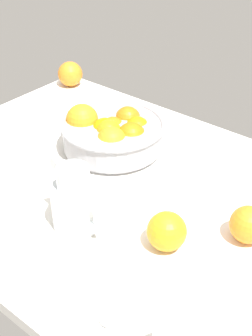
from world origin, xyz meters
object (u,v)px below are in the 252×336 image
object	(u,v)px
loose_orange_0	(70,74)
loose_orange_2	(249,225)
fruit_bowl	(113,133)
juice_pitcher	(76,205)
spoon	(100,307)
loose_orange_1	(167,231)

from	to	relation	value
loose_orange_0	loose_orange_2	size ratio (longest dim) A/B	1.06
loose_orange_2	fruit_bowl	bearing A→B (deg)	168.44
juice_pitcher	loose_orange_2	world-z (taller)	juice_pitcher
spoon	loose_orange_1	bearing A→B (deg)	89.88
loose_orange_0	loose_orange_1	world-z (taller)	loose_orange_0
loose_orange_1	spoon	size ratio (longest dim) A/B	0.62
loose_orange_2	spoon	xyz separation A→B (cm)	(-11.78, -32.63, -3.54)
fruit_bowl	spoon	bearing A→B (deg)	-51.89
fruit_bowl	loose_orange_1	distance (cm)	39.21
fruit_bowl	loose_orange_0	size ratio (longest dim) A/B	3.31
spoon	juice_pitcher	bearing A→B (deg)	144.42
loose_orange_1	spoon	xyz separation A→B (cm)	(-0.04, -20.24, -3.66)
loose_orange_0	fruit_bowl	bearing A→B (deg)	-30.26
loose_orange_1	spoon	distance (cm)	20.57
loose_orange_0	loose_orange_2	bearing A→B (deg)	-20.81
fruit_bowl	loose_orange_2	distance (cm)	45.45
juice_pitcher	fruit_bowl	bearing A→B (deg)	116.51
juice_pitcher	loose_orange_0	size ratio (longest dim) A/B	1.86
fruit_bowl	loose_orange_1	size ratio (longest dim) A/B	3.41
loose_orange_2	spoon	size ratio (longest dim) A/B	0.61
loose_orange_0	loose_orange_2	world-z (taller)	loose_orange_0
fruit_bowl	loose_orange_1	xyz separation A→B (cm)	(32.78, -21.49, -1.00)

